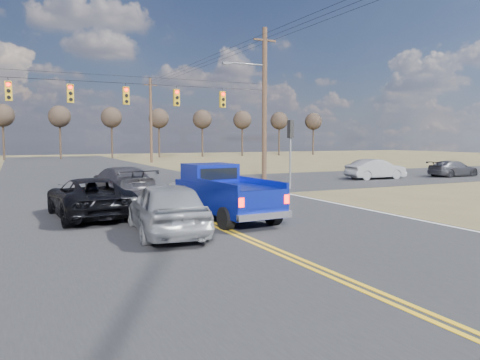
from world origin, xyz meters
name	(u,v)px	position (x,y,z in m)	size (l,w,h in m)	color
ground	(298,262)	(0.00, 0.00, 0.00)	(160.00, 160.00, 0.00)	brown
road_main	(169,206)	(0.00, 10.00, 0.00)	(14.00, 120.00, 0.02)	#28282B
road_cross	(128,188)	(0.00, 18.00, 0.00)	(120.00, 12.00, 0.02)	#28282B
signal_gantry	(136,100)	(0.50, 17.79, 5.06)	(19.60, 4.83, 10.00)	#473323
utility_poles	(130,96)	(0.00, 17.00, 5.23)	(19.60, 58.32, 10.00)	#473323
treeline	(100,100)	(0.00, 26.96, 5.70)	(87.00, 117.80, 7.40)	#33261C
pickup_truck	(224,193)	(0.79, 6.04, 0.94)	(2.30, 5.24, 1.93)	black
silver_suv	(166,208)	(-1.84, 4.35, 0.81)	(1.91, 4.75, 1.62)	#9DA0A5
black_suv	(89,198)	(-3.48, 8.49, 0.73)	(2.42, 5.26, 1.46)	black
white_car_queue	(201,189)	(1.43, 10.00, 0.66)	(1.40, 4.02, 1.32)	white
dgrey_car_queue	(119,182)	(-1.37, 13.54, 0.77)	(2.16, 5.31, 1.54)	#3B3A40
cross_car_east_near	(376,169)	(17.07, 16.35, 0.71)	(4.31, 1.50, 1.42)	gray
cross_car_east_far	(453,169)	(23.92, 15.58, 0.61)	(4.19, 1.70, 1.22)	#3A393F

